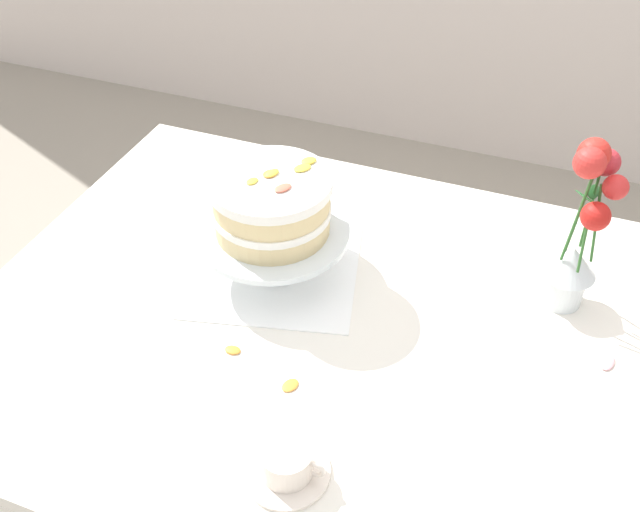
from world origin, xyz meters
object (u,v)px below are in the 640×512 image
dining_table (351,366)px  cake_stand (273,236)px  layer_cake (272,204)px  teacup (284,463)px  flower_vase (579,237)px

dining_table → cake_stand: size_ratio=4.83×
layer_cake → teacup: bearing=-64.6°
teacup → flower_vase: bearing=56.8°
cake_stand → teacup: cake_stand is taller
layer_cake → teacup: (0.19, -0.41, -0.13)m
dining_table → cake_stand: cake_stand is taller
layer_cake → flower_vase: flower_vase is taller
flower_vase → teacup: (-0.34, -0.52, -0.13)m
teacup → cake_stand: bearing=115.4°
dining_table → flower_vase: size_ratio=4.17×
flower_vase → teacup: bearing=-123.2°
cake_stand → flower_vase: (0.53, 0.11, 0.07)m
cake_stand → flower_vase: bearing=11.4°
teacup → layer_cake: bearing=115.4°
dining_table → layer_cake: 0.33m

